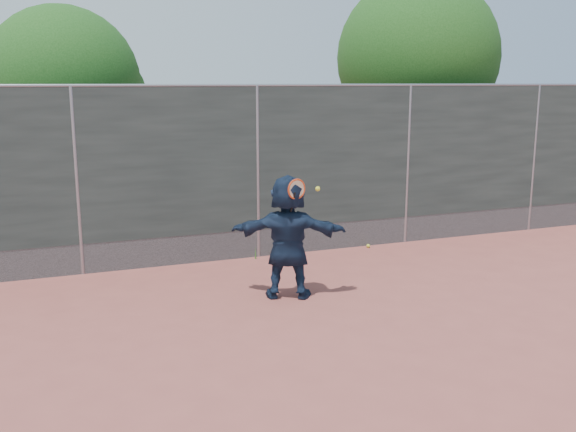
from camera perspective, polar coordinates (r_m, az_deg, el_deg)
name	(u,v)px	position (r m, az deg, el deg)	size (l,w,h in m)	color
ground	(344,324)	(8.40, 4.98, -9.54)	(80.00, 80.00, 0.00)	#9E4C42
player	(288,236)	(9.14, 0.00, -1.83)	(1.66, 0.53, 1.79)	#16253D
ball_ground	(368,246)	(12.16, 7.15, -2.65)	(0.07, 0.07, 0.07)	yellow
fence	(258,168)	(11.17, -2.72, 4.24)	(20.00, 0.06, 3.03)	#38423D
swing_action	(298,190)	(8.84, 0.93, 2.29)	(0.49, 0.14, 0.51)	red
tree_right	(423,62)	(15.15, 11.92, 13.23)	(3.78, 3.60, 5.39)	#382314
tree_left	(72,88)	(13.59, -18.68, 10.74)	(3.15, 3.00, 4.53)	#382314
weed_clump	(276,249)	(11.44, -1.06, -2.97)	(0.68, 0.07, 0.30)	#387226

